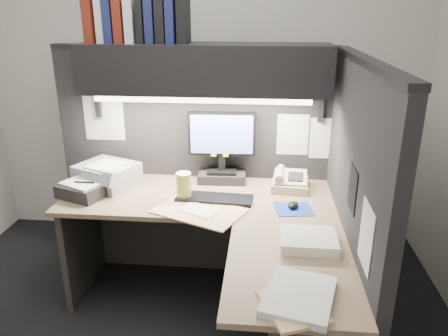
{
  "coord_description": "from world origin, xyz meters",
  "views": [
    {
      "loc": [
        0.5,
        -1.97,
        1.84
      ],
      "look_at": [
        0.27,
        0.51,
        0.94
      ],
      "focal_mm": 35.0,
      "sensor_mm": 36.0,
      "label": 1
    }
  ],
  "objects_px": {
    "desk": "(244,289)",
    "coffee_cup": "(184,187)",
    "overhead_shelf": "(204,69)",
    "notebook_stack": "(84,190)",
    "keyboard": "(214,198)",
    "telephone": "(290,182)",
    "printer": "(107,175)",
    "monitor": "(222,154)"
  },
  "relations": [
    {
      "from": "coffee_cup",
      "to": "notebook_stack",
      "type": "bearing_deg",
      "value": -179.73
    },
    {
      "from": "monitor",
      "to": "printer",
      "type": "distance_m",
      "value": 0.78
    },
    {
      "from": "printer",
      "to": "notebook_stack",
      "type": "bearing_deg",
      "value": -89.71
    },
    {
      "from": "coffee_cup",
      "to": "notebook_stack",
      "type": "distance_m",
      "value": 0.64
    },
    {
      "from": "keyboard",
      "to": "coffee_cup",
      "type": "relative_size",
      "value": 2.85
    },
    {
      "from": "desk",
      "to": "overhead_shelf",
      "type": "height_order",
      "value": "overhead_shelf"
    },
    {
      "from": "overhead_shelf",
      "to": "telephone",
      "type": "relative_size",
      "value": 6.43
    },
    {
      "from": "keyboard",
      "to": "telephone",
      "type": "bearing_deg",
      "value": 29.59
    },
    {
      "from": "monitor",
      "to": "notebook_stack",
      "type": "distance_m",
      "value": 0.92
    },
    {
      "from": "monitor",
      "to": "desk",
      "type": "bearing_deg",
      "value": -78.82
    },
    {
      "from": "desk",
      "to": "monitor",
      "type": "height_order",
      "value": "monitor"
    },
    {
      "from": "telephone",
      "to": "notebook_stack",
      "type": "height_order",
      "value": "telephone"
    },
    {
      "from": "keyboard",
      "to": "notebook_stack",
      "type": "distance_m",
      "value": 0.83
    },
    {
      "from": "telephone",
      "to": "printer",
      "type": "height_order",
      "value": "printer"
    },
    {
      "from": "desk",
      "to": "printer",
      "type": "bearing_deg",
      "value": 144.57
    },
    {
      "from": "printer",
      "to": "telephone",
      "type": "bearing_deg",
      "value": 25.43
    },
    {
      "from": "desk",
      "to": "notebook_stack",
      "type": "height_order",
      "value": "notebook_stack"
    },
    {
      "from": "keyboard",
      "to": "telephone",
      "type": "xyz_separation_m",
      "value": [
        0.47,
        0.23,
        0.04
      ]
    },
    {
      "from": "desk",
      "to": "overhead_shelf",
      "type": "relative_size",
      "value": 1.1
    },
    {
      "from": "overhead_shelf",
      "to": "telephone",
      "type": "xyz_separation_m",
      "value": [
        0.56,
        -0.03,
        -0.72
      ]
    },
    {
      "from": "desk",
      "to": "keyboard",
      "type": "distance_m",
      "value": 0.61
    },
    {
      "from": "overhead_shelf",
      "to": "telephone",
      "type": "height_order",
      "value": "overhead_shelf"
    },
    {
      "from": "keyboard",
      "to": "telephone",
      "type": "distance_m",
      "value": 0.53
    },
    {
      "from": "overhead_shelf",
      "to": "monitor",
      "type": "bearing_deg",
      "value": 32.62
    },
    {
      "from": "overhead_shelf",
      "to": "notebook_stack",
      "type": "height_order",
      "value": "overhead_shelf"
    },
    {
      "from": "desk",
      "to": "overhead_shelf",
      "type": "distance_m",
      "value": 1.33
    },
    {
      "from": "monitor",
      "to": "coffee_cup",
      "type": "relative_size",
      "value": 2.92
    },
    {
      "from": "printer",
      "to": "notebook_stack",
      "type": "height_order",
      "value": "printer"
    },
    {
      "from": "telephone",
      "to": "printer",
      "type": "xyz_separation_m",
      "value": [
        -1.22,
        -0.04,
        0.02
      ]
    },
    {
      "from": "overhead_shelf",
      "to": "notebook_stack",
      "type": "xyz_separation_m",
      "value": [
        -0.74,
        -0.27,
        -0.73
      ]
    },
    {
      "from": "monitor",
      "to": "printer",
      "type": "height_order",
      "value": "monitor"
    },
    {
      "from": "monitor",
      "to": "notebook_stack",
      "type": "height_order",
      "value": "monitor"
    },
    {
      "from": "desk",
      "to": "overhead_shelf",
      "type": "bearing_deg",
      "value": 111.79
    },
    {
      "from": "desk",
      "to": "keyboard",
      "type": "relative_size",
      "value": 3.6
    },
    {
      "from": "coffee_cup",
      "to": "telephone",
      "type": "bearing_deg",
      "value": 19.48
    },
    {
      "from": "monitor",
      "to": "keyboard",
      "type": "distance_m",
      "value": 0.37
    },
    {
      "from": "printer",
      "to": "overhead_shelf",
      "type": "bearing_deg",
      "value": 29.84
    },
    {
      "from": "keyboard",
      "to": "coffee_cup",
      "type": "xyz_separation_m",
      "value": [
        -0.19,
        -0.01,
        0.07
      ]
    },
    {
      "from": "coffee_cup",
      "to": "keyboard",
      "type": "bearing_deg",
      "value": 2.09
    },
    {
      "from": "desk",
      "to": "coffee_cup",
      "type": "height_order",
      "value": "coffee_cup"
    },
    {
      "from": "keyboard",
      "to": "printer",
      "type": "distance_m",
      "value": 0.77
    },
    {
      "from": "telephone",
      "to": "notebook_stack",
      "type": "relative_size",
      "value": 0.87
    }
  ]
}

